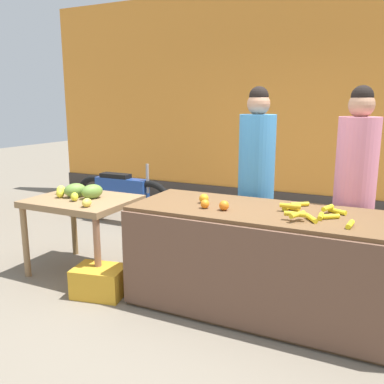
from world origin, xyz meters
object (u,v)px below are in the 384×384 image
Objects in this scene: vendor_woman_pink_shirt at (354,194)px; produce_crate at (100,281)px; parked_motorcycle at (122,195)px; vendor_woman_blue_shirt at (256,184)px; produce_sack at (180,242)px.

vendor_woman_pink_shirt is 4.13× the size of produce_crate.
vendor_woman_pink_shirt is at bearing -17.98° from parked_motorcycle.
parked_motorcycle is 2.30m from produce_crate.
produce_crate is at bearing -137.01° from vendor_woman_blue_shirt.
vendor_woman_blue_shirt reaches higher than parked_motorcycle.
parked_motorcycle reaches higher than produce_crate.
produce_sack is (-1.70, 0.05, -0.69)m from vendor_woman_pink_shirt.
vendor_woman_pink_shirt reaches higher than produce_sack.
parked_motorcycle is 1.72m from produce_sack.
vendor_woman_pink_shirt reaches higher than produce_crate.
produce_crate is at bearing -60.06° from parked_motorcycle.
vendor_woman_pink_shirt is 2.33m from produce_crate.
parked_motorcycle is at bearing 119.94° from produce_crate.
vendor_woman_blue_shirt is at bearing 42.99° from produce_crate.
produce_crate is 1.06m from produce_sack.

